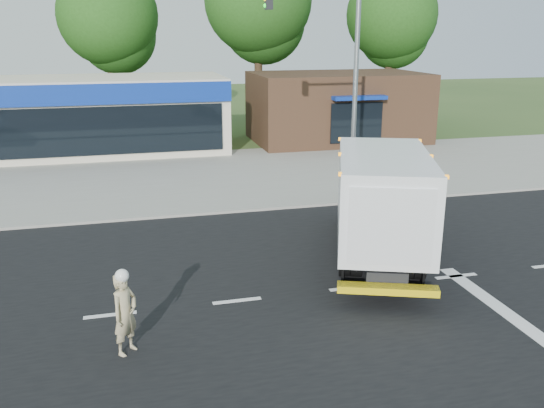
{
  "coord_description": "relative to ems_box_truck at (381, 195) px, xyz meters",
  "views": [
    {
      "loc": [
        -5.32,
        -12.61,
        6.33
      ],
      "look_at": [
        -1.52,
        2.34,
        1.7
      ],
      "focal_mm": 38.0,
      "sensor_mm": 36.0,
      "label": 1
    }
  ],
  "objects": [
    {
      "name": "traffic_signal_pole",
      "position": [
        0.79,
        5.7,
        3.06
      ],
      "size": [
        3.51,
        0.25,
        8.0
      ],
      "color": "gray",
      "rests_on": "ground"
    },
    {
      "name": "lane_markings",
      "position": [
        -0.21,
        -3.25,
        -1.84
      ],
      "size": [
        55.2,
        7.0,
        0.01
      ],
      "color": "silver",
      "rests_on": "road_asphalt"
    },
    {
      "name": "retail_strip_mall",
      "position": [
        -10.56,
        18.03,
        0.15
      ],
      "size": [
        18.0,
        6.2,
        4.0
      ],
      "color": "beige",
      "rests_on": "ground"
    },
    {
      "name": "ground",
      "position": [
        -1.56,
        -1.9,
        -1.86
      ],
      "size": [
        120.0,
        120.0,
        0.0
      ],
      "primitive_type": "plane",
      "color": "#385123",
      "rests_on": "ground"
    },
    {
      "name": "background_trees",
      "position": [
        -2.41,
        26.26,
        5.52
      ],
      "size": [
        36.77,
        7.39,
        12.1
      ],
      "color": "#332114",
      "rests_on": "ground"
    },
    {
      "name": "brown_storefront",
      "position": [
        5.44,
        18.08,
        0.14
      ],
      "size": [
        10.0,
        6.7,
        4.0
      ],
      "color": "#382316",
      "rests_on": "ground"
    },
    {
      "name": "sidewalk",
      "position": [
        -1.56,
        6.3,
        -1.8
      ],
      "size": [
        60.0,
        2.4,
        0.12
      ],
      "primitive_type": "cube",
      "color": "gray",
      "rests_on": "ground"
    },
    {
      "name": "emergency_worker",
      "position": [
        -7.18,
        -3.63,
        -0.96
      ],
      "size": [
        0.73,
        0.75,
        1.84
      ],
      "rotation": [
        0.0,
        0.0,
        0.84
      ],
      "color": "tan",
      "rests_on": "ground"
    },
    {
      "name": "ems_box_truck",
      "position": [
        0.0,
        0.0,
        0.0
      ],
      "size": [
        4.65,
        7.61,
        3.23
      ],
      "rotation": [
        0.0,
        0.0,
        1.21
      ],
      "color": "black",
      "rests_on": "ground"
    },
    {
      "name": "parking_apron",
      "position": [
        -1.56,
        12.1,
        -1.85
      ],
      "size": [
        60.0,
        9.0,
        0.02
      ],
      "primitive_type": "cube",
      "color": "gray",
      "rests_on": "ground"
    },
    {
      "name": "road_asphalt",
      "position": [
        -1.56,
        -1.9,
        -1.86
      ],
      "size": [
        60.0,
        14.0,
        0.02
      ],
      "primitive_type": "cube",
      "color": "black",
      "rests_on": "ground"
    }
  ]
}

